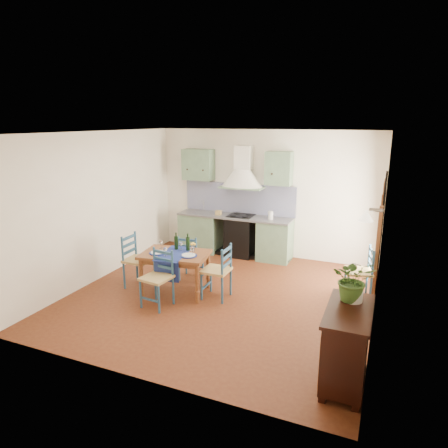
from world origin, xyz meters
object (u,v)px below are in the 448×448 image
Objects in this scene: dining_table at (175,258)px; chair_near at (158,278)px; sideboard at (346,343)px; potted_plant at (354,279)px.

chair_near is (-0.01, -0.57, -0.16)m from dining_table.
sideboard is 0.73m from potted_plant.
sideboard is (3.06, -1.46, -0.14)m from dining_table.
dining_table is 3.40m from sideboard.
dining_table is at bearing 89.03° from chair_near.
chair_near reaches higher than sideboard.
potted_plant is at bearing -21.59° from dining_table.
dining_table is 2.35× the size of potted_plant.
chair_near is at bearing -90.97° from dining_table.
sideboard is at bearing -25.53° from dining_table.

